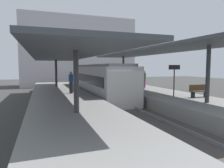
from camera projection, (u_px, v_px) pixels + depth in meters
ground_plane at (116, 108)px, 15.11m from camera, size 80.00×80.00×0.00m
platform_left at (65, 104)px, 13.80m from camera, size 4.40×28.00×1.00m
platform_right at (160, 98)px, 16.33m from camera, size 4.40×28.00×1.00m
track_ballast at (116, 106)px, 15.10m from camera, size 3.20×28.00×0.20m
rail_near_side at (107, 105)px, 14.85m from camera, size 0.08×28.00×0.14m
rail_far_side at (125, 104)px, 15.33m from camera, size 0.08×28.00×0.14m
commuter_train at (100, 81)px, 19.18m from camera, size 2.78×12.63×3.10m
canopy_left at (62, 56)px, 14.83m from camera, size 4.18×21.00×2.97m
canopy_right at (152, 52)px, 17.32m from camera, size 4.18×21.00×3.49m
platform_bench at (199, 90)px, 13.69m from camera, size 1.40×0.41×0.86m
platform_sign at (174, 73)px, 13.99m from camera, size 0.90×0.08×2.21m
litter_bin at (142, 85)px, 18.49m from camera, size 0.44×0.44×0.80m
passenger_near_bench at (144, 79)px, 20.14m from camera, size 0.36×0.36×1.67m
passenger_mid_platform at (71, 82)px, 15.64m from camera, size 0.36×0.36×1.71m
passenger_far_end at (142, 78)px, 20.85m from camera, size 0.36×0.36×1.78m
station_building_backdrop at (79, 52)px, 33.67m from camera, size 18.00×6.00×11.00m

